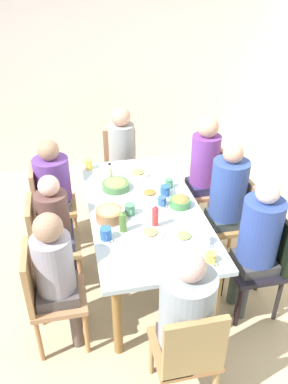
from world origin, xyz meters
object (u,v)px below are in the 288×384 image
cup_0 (162,201)px  cup_2 (206,239)px  dining_table (144,214)px  person_2 (57,271)px  cup_4 (211,258)px  bottle_0 (110,173)px  chair_1 (121,163)px  cup_6 (130,209)px  plate_2 (138,173)px  plate_1 (184,237)px  bowl_1 (110,214)px  chair_7 (47,240)px  person_5 (204,164)px  chair_2 (47,292)px  person_3 (258,239)px  chair_3 (264,260)px  cup_3 (165,191)px  person_6 (54,184)px  person_7 (56,224)px  chair_4 (233,217)px  cup_7 (89,164)px  person_4 (227,196)px  bowl_2 (180,202)px  cup_1 (106,234)px  plate_3 (150,193)px  plate_0 (150,233)px  chair_0 (188,352)px  bottle_1 (123,221)px  bowl_0 (116,185)px  person_1 (122,149)px  person_0 (186,315)px

cup_0 → cup_2: (0.58, 0.19, -0.00)m
dining_table → person_2: size_ratio=1.57×
cup_4 → bottle_0: (-1.31, -0.54, 0.05)m
chair_1 → cup_6: 1.43m
plate_2 → cup_4: (1.39, 0.26, 0.02)m
plate_1 → bowl_1: (-0.37, -0.52, 0.04)m
chair_7 → bottle_0: bottle_0 is taller
person_5 → plate_1: person_5 is taller
chair_2 → person_3: person_3 is taller
person_2 → chair_3: person_2 is taller
bowl_1 → cup_3: bearing=117.3°
cup_2 → cup_3: bearing=-170.3°
person_6 → person_7: bearing=0.4°
chair_4 → plate_2: (-0.60, -0.79, 0.24)m
cup_7 → person_4: bearing=55.3°
person_4 → plate_2: (-0.60, -0.70, -0.00)m
chair_4 → bowl_2: 0.61m
cup_1 → person_4: bearing=108.2°
dining_table → cup_1: cup_1 is taller
cup_4 → chair_3: bearing=107.6°
cup_4 → person_6: bearing=-142.5°
chair_1 → plate_3: (1.12, 0.09, 0.24)m
plate_2 → bowl_1: bearing=-27.5°
bowl_1 → bowl_2: size_ratio=1.27×
plate_0 → cup_3: 0.61m
chair_2 → person_4: size_ratio=0.71×
person_5 → cup_1: (1.00, -1.14, 0.02)m
plate_2 → cup_6: 0.71m
chair_0 → cup_2: size_ratio=7.38×
cup_2 → cup_6: (-0.50, -0.49, 0.01)m
cup_4 → plate_3: bearing=-167.0°
bottle_1 → bowl_2: bearing=115.0°
bowl_1 → cup_6: bowl_1 is taller
person_3 → bowl_0: person_3 is taller
cup_3 → person_6: bearing=-115.2°
person_3 → chair_4: 0.67m
person_1 → person_3: 1.99m
bowl_0 → person_4: bearing=69.6°
cup_4 → bowl_1: bearing=-136.4°
person_7 → cup_1: (0.38, 0.38, 0.12)m
person_3 → person_7: 1.65m
chair_4 → plate_0: size_ratio=4.22×
person_3 → chair_4: person_3 is taller
person_6 → cup_1: (1.00, 0.39, 0.07)m
cup_1 → bottle_0: size_ratio=0.67×
person_3 → chair_4: size_ratio=1.38×
person_5 → bowl_0: 0.99m
chair_0 → chair_7: (-1.31, -0.85, 0.00)m
chair_2 → cup_2: (-0.04, 1.21, 0.27)m
person_0 → person_1: bearing=180.0°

